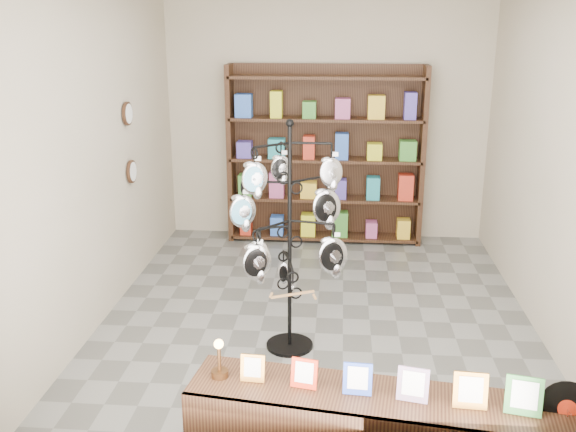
% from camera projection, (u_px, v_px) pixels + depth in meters
% --- Properties ---
extents(ground, '(5.00, 5.00, 0.00)m').
position_uv_depth(ground, '(317.00, 318.00, 6.09)').
color(ground, slate).
rests_on(ground, ground).
extents(room_envelope, '(5.00, 5.00, 5.00)m').
position_uv_depth(room_envelope, '(319.00, 123.00, 5.54)').
color(room_envelope, '#B9AB95').
rests_on(room_envelope, ground).
extents(display_tree, '(1.06, 1.06, 1.97)m').
position_uv_depth(display_tree, '(290.00, 221.00, 5.22)').
color(display_tree, black).
rests_on(display_tree, ground).
extents(back_shelving, '(2.42, 0.36, 2.20)m').
position_uv_depth(back_shelving, '(325.00, 161.00, 7.97)').
color(back_shelving, black).
rests_on(back_shelving, ground).
extents(wall_clocks, '(0.03, 0.24, 0.84)m').
position_uv_depth(wall_clocks, '(130.00, 143.00, 6.56)').
color(wall_clocks, black).
rests_on(wall_clocks, ground).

